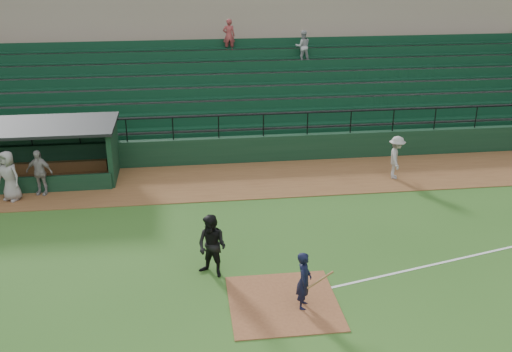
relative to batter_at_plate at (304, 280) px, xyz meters
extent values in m
plane|color=#2E5B1D|center=(-0.51, 1.24, -0.84)|extent=(90.00, 90.00, 0.00)
cube|color=brown|center=(-0.51, 9.24, -0.83)|extent=(40.00, 4.00, 0.03)
cube|color=brown|center=(-0.51, 0.24, -0.83)|extent=(3.00, 3.00, 0.03)
cube|color=white|center=(7.49, 2.44, -0.84)|extent=(17.49, 4.44, 0.01)
cube|color=#10321D|center=(-0.51, 11.44, -0.24)|extent=(36.00, 0.35, 1.20)
cylinder|color=black|center=(-0.51, 11.44, 1.36)|extent=(36.00, 0.06, 0.06)
cube|color=slate|center=(-0.51, 16.34, 0.96)|extent=(36.00, 9.00, 3.60)
cube|color=#0F3A22|center=(-0.51, 15.84, 1.41)|extent=(34.56, 8.00, 4.05)
cube|color=gray|center=(-0.51, 22.84, 2.36)|extent=(38.00, 3.00, 6.40)
cube|color=slate|center=(-0.51, 20.84, 2.86)|extent=(36.00, 2.00, 0.20)
imported|color=silver|center=(3.57, 18.14, 3.16)|extent=(0.83, 0.65, 1.70)
imported|color=#AB403E|center=(-0.35, 19.14, 3.66)|extent=(0.66, 0.43, 1.81)
cube|color=#10321D|center=(-10.26, 11.64, 0.31)|extent=(8.50, 0.20, 2.30)
cube|color=#10321D|center=(-6.01, 10.34, 0.31)|extent=(0.20, 2.60, 2.30)
cube|color=black|center=(-10.26, 10.34, 1.52)|extent=(8.90, 3.20, 0.12)
cube|color=olive|center=(-10.26, 11.24, -0.59)|extent=(7.65, 0.40, 0.50)
cube|color=#10321D|center=(-10.26, 8.99, -0.49)|extent=(8.50, 0.12, 0.70)
imported|color=black|center=(0.00, 0.00, 0.00)|extent=(0.57, 0.70, 1.68)
cylinder|color=olive|center=(0.40, -0.20, 0.11)|extent=(0.79, 0.34, 0.35)
imported|color=black|center=(-2.37, 1.97, 0.14)|extent=(1.20, 1.15, 1.95)
imported|color=#A5A09A|center=(5.70, 8.67, 0.10)|extent=(0.99, 1.32, 1.82)
imported|color=#A09B96|center=(-8.71, 8.81, 0.10)|extent=(1.15, 0.69, 1.83)
imported|color=#9C9792|center=(-9.73, 8.39, 0.18)|extent=(1.15, 1.03, 1.97)
camera|label=1|loc=(-3.00, -13.23, 8.51)|focal=40.94mm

